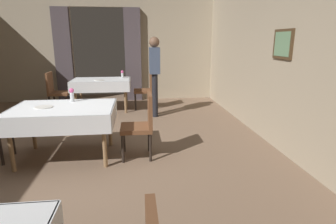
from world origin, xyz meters
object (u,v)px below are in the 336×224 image
(chair_far_right, at_px, (146,88))
(person_waiter_by_doorway, at_px, (155,70))
(flower_vase_mid, at_px, (72,94))
(dining_table_mid, at_px, (64,113))
(chair_far_left, at_px, (56,90))
(dining_table_far, at_px, (101,83))
(plate_mid_b, at_px, (44,107))
(plate_far_b, at_px, (99,80))
(chair_mid_right, at_px, (142,122))
(flower_vase_far, at_px, (122,74))

(chair_far_right, relative_size, person_waiter_by_doorway, 0.54)
(person_waiter_by_doorway, bearing_deg, chair_far_right, 102.56)
(chair_far_right, height_order, flower_vase_mid, flower_vase_mid)
(dining_table_mid, xyz_separation_m, chair_far_left, (-0.86, 2.77, -0.15))
(dining_table_far, distance_m, chair_far_left, 1.07)
(plate_mid_b, distance_m, plate_far_b, 2.63)
(dining_table_far, bearing_deg, person_waiter_by_doorway, -28.33)
(chair_mid_right, height_order, person_waiter_by_doorway, person_waiter_by_doorway)
(chair_far_left, xyz_separation_m, person_waiter_by_doorway, (2.29, -0.65, 0.51))
(dining_table_far, bearing_deg, flower_vase_mid, -93.39)
(chair_mid_right, relative_size, chair_far_left, 1.00)
(dining_table_mid, height_order, chair_mid_right, chair_mid_right)
(chair_far_right, height_order, person_waiter_by_doorway, person_waiter_by_doorway)
(chair_far_right, distance_m, chair_far_left, 2.13)
(dining_table_mid, distance_m, chair_far_right, 3.13)
(plate_far_b, bearing_deg, chair_far_left, 170.02)
(dining_table_far, xyz_separation_m, flower_vase_far, (0.49, 0.18, 0.19))
(chair_far_right, relative_size, plate_mid_b, 3.91)
(chair_mid_right, xyz_separation_m, chair_far_right, (0.18, 2.96, 0.00))
(plate_mid_b, relative_size, plate_far_b, 1.06)
(dining_table_mid, bearing_deg, flower_vase_mid, 80.78)
(flower_vase_mid, bearing_deg, dining_table_far, 86.61)
(flower_vase_mid, distance_m, plate_mid_b, 0.48)
(chair_far_left, xyz_separation_m, plate_far_b, (1.04, -0.18, 0.24))
(plate_mid_b, xyz_separation_m, flower_vase_far, (0.95, 2.96, 0.09))
(flower_vase_far, xyz_separation_m, plate_far_b, (-0.52, -0.37, -0.09))
(chair_far_left, height_order, person_waiter_by_doorway, person_waiter_by_doorway)
(chair_mid_right, distance_m, plate_mid_b, 1.37)
(dining_table_mid, bearing_deg, chair_far_left, 107.29)
(dining_table_far, height_order, chair_mid_right, chair_mid_right)
(dining_table_mid, distance_m, flower_vase_mid, 0.40)
(flower_vase_mid, height_order, plate_mid_b, flower_vase_mid)
(chair_far_left, height_order, plate_mid_b, chair_far_left)
(flower_vase_mid, xyz_separation_m, flower_vase_far, (0.64, 2.62, -0.01))
(plate_mid_b, bearing_deg, plate_far_b, 80.47)
(dining_table_far, xyz_separation_m, flower_vase_mid, (-0.14, -2.44, 0.20))
(plate_mid_b, xyz_separation_m, plate_far_b, (0.44, 2.59, 0.00))
(dining_table_far, distance_m, person_waiter_by_doorway, 1.44)
(chair_far_right, bearing_deg, person_waiter_by_doorway, -77.44)
(chair_far_right, distance_m, person_waiter_by_doorway, 0.91)
(plate_mid_b, bearing_deg, chair_far_right, 61.98)
(plate_far_b, distance_m, person_waiter_by_doorway, 1.36)
(chair_mid_right, distance_m, chair_far_left, 3.47)
(flower_vase_mid, distance_m, flower_vase_far, 2.69)
(dining_table_mid, xyz_separation_m, chair_mid_right, (1.09, -0.10, -0.15))
(plate_mid_b, bearing_deg, flower_vase_mid, 47.62)
(dining_table_far, xyz_separation_m, chair_mid_right, (0.89, -2.88, -0.14))
(chair_far_right, relative_size, chair_far_left, 1.00)
(plate_mid_b, distance_m, person_waiter_by_doorway, 2.72)
(chair_mid_right, height_order, plate_mid_b, chair_mid_right)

